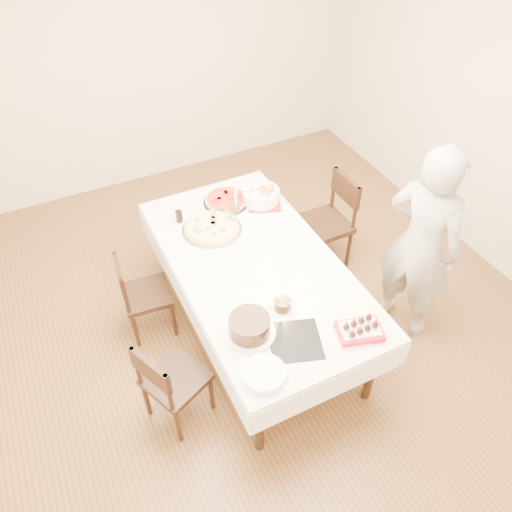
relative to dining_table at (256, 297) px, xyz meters
name	(u,v)px	position (x,y,z in m)	size (l,w,h in m)	color
floor	(261,318)	(0.09, 0.07, -0.38)	(5.00, 5.00, 0.00)	brown
wall_back	(149,56)	(0.09, 2.57, 0.98)	(4.50, 0.04, 2.70)	beige
wall_right	(509,116)	(2.34, 0.07, 0.98)	(0.04, 5.00, 2.70)	beige
dining_table	(256,297)	(0.00, 0.00, 0.00)	(1.14, 2.14, 0.75)	silver
chair_right_savory	(323,224)	(0.90, 0.45, 0.08)	(0.46, 0.46, 0.91)	black
chair_left_savory	(147,294)	(-0.76, 0.40, 0.01)	(0.40, 0.40, 0.77)	black
chair_left_dessert	(176,379)	(-0.82, -0.44, 0.03)	(0.41, 0.41, 0.80)	black
person	(421,245)	(1.13, -0.46, 0.47)	(0.61, 0.40, 1.68)	#A09C97
pizza_white	(212,228)	(-0.14, 0.49, 0.40)	(0.48, 0.48, 0.04)	beige
pizza_pepperoni	(226,200)	(0.10, 0.77, 0.40)	(0.39, 0.39, 0.04)	red
red_placemat	(264,203)	(0.38, 0.62, 0.38)	(0.27, 0.27, 0.01)	#B21E1E
pasta_bowl	(261,195)	(0.37, 0.66, 0.43)	(0.32, 0.32, 0.10)	white
taper_candle	(236,195)	(0.12, 0.61, 0.55)	(0.07, 0.07, 0.35)	white
shaker_pair	(234,220)	(0.04, 0.47, 0.42)	(0.08, 0.08, 0.10)	white
cola_glass	(179,216)	(-0.34, 0.71, 0.43)	(0.05, 0.05, 0.10)	black
layer_cake	(249,326)	(-0.32, -0.56, 0.44)	(0.34, 0.34, 0.13)	#311D0C
cake_board	(295,341)	(-0.09, -0.74, 0.38)	(0.33, 0.33, 0.01)	black
birthday_cake	(283,301)	(-0.04, -0.47, 0.45)	(0.11, 0.11, 0.13)	#3C1E10
strawberry_box	(360,330)	(0.30, -0.88, 0.41)	(0.29, 0.19, 0.07)	red
box_lid	(356,336)	(0.28, -0.88, 0.38)	(0.27, 0.18, 0.02)	beige
plate_stack	(264,374)	(-0.39, -0.89, 0.40)	(0.27, 0.27, 0.06)	white
china_plate	(253,343)	(-0.34, -0.65, 0.38)	(0.20, 0.20, 0.01)	white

